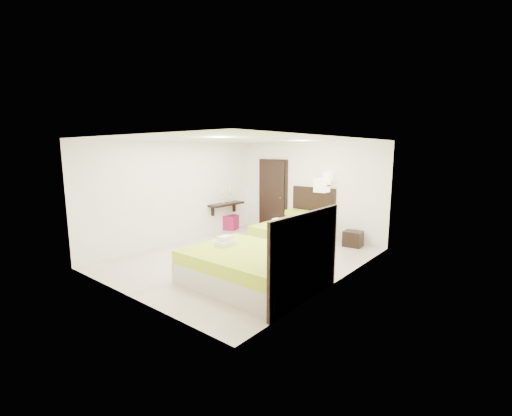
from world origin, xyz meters
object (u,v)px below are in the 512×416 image
Objects in this scene: bed_single at (294,230)px; bed_double at (254,267)px; ottoman at (230,222)px; nightstand at (353,239)px.

bed_single is 2.98m from bed_double.
ottoman is (-3.37, 2.91, -0.12)m from bed_double.
nightstand is 1.00× the size of ottoman.
ottoman is (-3.69, -0.58, 0.02)m from nightstand.
bed_single is at bearing -2.50° from ottoman.
bed_single is 0.96× the size of bed_double.
bed_double is at bearing -40.88° from ottoman.
nightstand is at bearing 8.89° from ottoman.
bed_single is 2.38m from ottoman.
bed_single is at bearing 109.36° from bed_double.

